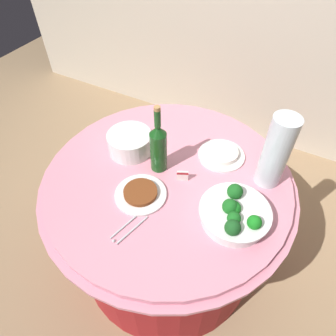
% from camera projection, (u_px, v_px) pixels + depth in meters
% --- Properties ---
extents(ground_plane, '(6.00, 6.00, 0.00)m').
position_uv_depth(ground_plane, '(168.00, 253.00, 1.89)').
color(ground_plane, '#9E7F5B').
extents(buffet_table, '(1.16, 1.16, 0.74)m').
position_uv_depth(buffet_table, '(168.00, 220.00, 1.61)').
color(buffet_table, maroon).
rests_on(buffet_table, ground_plane).
extents(broccoli_bowl, '(0.28, 0.28, 0.11)m').
position_uv_depth(broccoli_bowl, '(235.00, 214.00, 1.15)').
color(broccoli_bowl, white).
rests_on(broccoli_bowl, buffet_table).
extents(plate_stack, '(0.21, 0.21, 0.10)m').
position_uv_depth(plate_stack, '(130.00, 143.00, 1.42)').
color(plate_stack, white).
rests_on(plate_stack, buffet_table).
extents(wine_bottle, '(0.07, 0.07, 0.34)m').
position_uv_depth(wine_bottle, '(158.00, 147.00, 1.28)').
color(wine_bottle, '#164A18').
rests_on(wine_bottle, buffet_table).
extents(decorative_fruit_vase, '(0.11, 0.11, 0.34)m').
position_uv_depth(decorative_fruit_vase, '(275.00, 155.00, 1.21)').
color(decorative_fruit_vase, silver).
rests_on(decorative_fruit_vase, buffet_table).
extents(serving_tongs, '(0.08, 0.17, 0.01)m').
position_uv_depth(serving_tongs, '(128.00, 229.00, 1.15)').
color(serving_tongs, silver).
rests_on(serving_tongs, buffet_table).
extents(food_plate_stir_fry, '(0.22, 0.22, 0.03)m').
position_uv_depth(food_plate_stir_fry, '(141.00, 193.00, 1.26)').
color(food_plate_stir_fry, white).
rests_on(food_plate_stir_fry, buffet_table).
extents(food_plate_rice, '(0.22, 0.22, 0.04)m').
position_uv_depth(food_plate_rice, '(222.00, 154.00, 1.42)').
color(food_plate_rice, white).
rests_on(food_plate_rice, buffet_table).
extents(label_placard_front, '(0.05, 0.03, 0.05)m').
position_uv_depth(label_placard_front, '(182.00, 175.00, 1.30)').
color(label_placard_front, white).
rests_on(label_placard_front, buffet_table).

